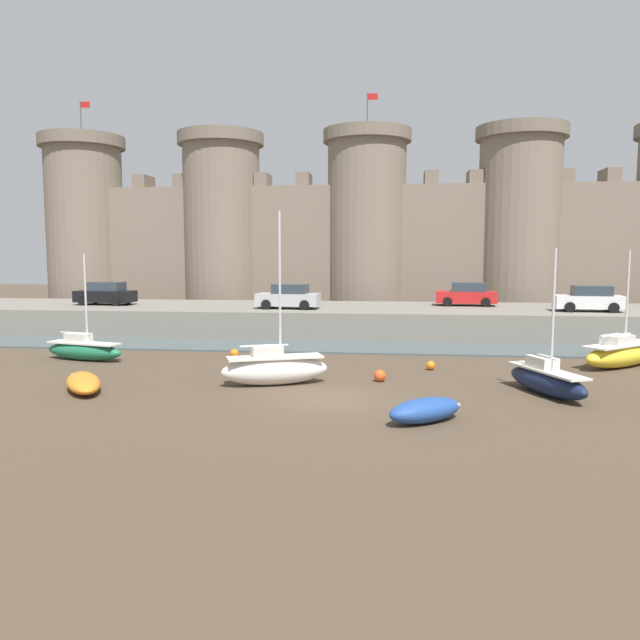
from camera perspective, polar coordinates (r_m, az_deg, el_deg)
The scene contains 17 objects.
ground_plane at distance 23.23m, azimuth 1.10°, elevation -7.26°, with size 160.00×160.00×0.00m, color #4C3D2D.
water_channel at distance 35.59m, azimuth 3.02°, elevation -2.50°, with size 80.00×4.50×0.10m, color #47565B.
quay_road at distance 42.67m, azimuth 3.62°, elevation 0.05°, with size 61.94×10.00×1.75m, color slate.
castle at distance 53.26m, azimuth 4.26°, elevation 8.02°, with size 57.26×7.32×18.55m.
sailboat_foreground_right at distance 25.66m, azimuth -4.17°, elevation -4.40°, with size 4.58×2.78×7.06m.
rowboat_foreground_centre at distance 26.28m, azimuth -20.82°, elevation -5.34°, with size 2.99×3.80×0.64m.
sailboat_near_channel_left at distance 25.34m, azimuth 20.00°, elevation -5.13°, with size 2.68×4.52×5.57m.
sailboat_foreground_left at distance 33.65m, azimuth -20.79°, elevation -2.52°, with size 4.61×2.15×5.34m.
rowboat_midflat_right at distance 20.36m, azimuth 9.61°, elevation -8.09°, with size 2.88×2.61×0.78m.
sailboat_midflat_centre at distance 32.87m, azimuth 25.82°, elevation -2.77°, with size 4.95×4.48×5.54m.
mooring_buoy_mid_mud at distance 32.48m, azimuth -7.83°, elevation -3.05°, with size 0.47×0.47×0.47m, color orange.
mooring_buoy_near_shore at distance 29.33m, azimuth 10.09°, elevation -4.12°, with size 0.42×0.42×0.42m, color orange.
mooring_buoy_near_channel at distance 26.42m, azimuth 5.50°, elevation -5.09°, with size 0.51×0.51×0.51m, color #E04C1E.
car_quay_west at distance 41.04m, azimuth -2.88°, elevation 2.13°, with size 4.20×2.09×1.62m.
car_quay_centre_west at distance 44.49m, azimuth 13.26°, elevation 2.28°, with size 4.20×2.09×1.62m.
car_quay_centre_east at distance 42.47m, azimuth 23.41°, elevation 1.77°, with size 4.20×2.09×1.62m.
car_quay_east at distance 46.65m, azimuth -19.01°, elevation 2.28°, with size 4.20×2.09×1.62m.
Camera 1 is at (2.12, -22.50, 5.37)m, focal length 35.00 mm.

